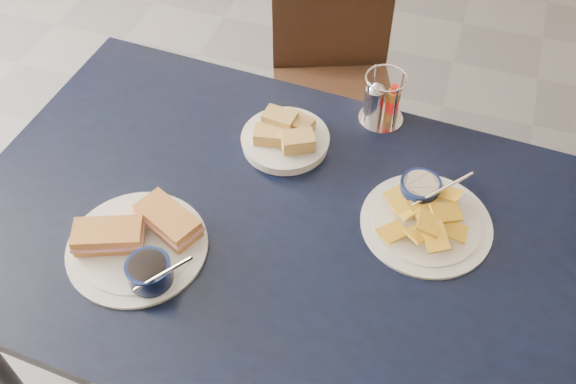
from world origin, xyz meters
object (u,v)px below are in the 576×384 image
(sandwich_plate, at_px, (140,243))
(dining_table, at_px, (270,239))
(plantain_plate, at_px, (424,212))
(chair_far, at_px, (341,68))
(condiment_caddy, at_px, (381,102))
(bread_basket, at_px, (286,137))

(sandwich_plate, bearing_deg, dining_table, 32.68)
(sandwich_plate, distance_m, plantain_plate, 0.60)
(chair_far, distance_m, sandwich_plate, 1.09)
(chair_far, distance_m, condiment_caddy, 0.63)
(sandwich_plate, height_order, plantain_plate, same)
(sandwich_plate, xyz_separation_m, bread_basket, (0.19, 0.38, 0.00))
(dining_table, xyz_separation_m, plantain_plate, (0.31, 0.12, 0.08))
(sandwich_plate, xyz_separation_m, plantain_plate, (0.54, 0.26, -0.00))
(plantain_plate, bearing_deg, condiment_caddy, 120.16)
(sandwich_plate, bearing_deg, chair_far, 80.67)
(dining_table, distance_m, sandwich_plate, 0.28)
(bread_basket, distance_m, condiment_caddy, 0.25)
(chair_far, xyz_separation_m, bread_basket, (0.02, -0.65, 0.30))
(dining_table, xyz_separation_m, condiment_caddy, (0.15, 0.39, 0.11))
(dining_table, xyz_separation_m, chair_far, (-0.06, 0.88, -0.21))
(bread_basket, bearing_deg, condiment_caddy, 39.08)
(plantain_plate, height_order, bread_basket, plantain_plate)
(sandwich_plate, bearing_deg, condiment_caddy, 54.79)
(condiment_caddy, bearing_deg, dining_table, -111.13)
(dining_table, bearing_deg, condiment_caddy, 68.87)
(chair_far, bearing_deg, plantain_plate, -64.12)
(chair_far, relative_size, plantain_plate, 2.97)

